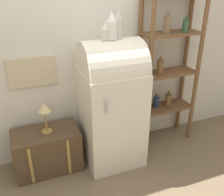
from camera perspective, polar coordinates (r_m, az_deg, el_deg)
ground_plane at (r=3.09m, az=1.51°, el=-15.05°), size 12.00×12.00×0.00m
wall_back at (r=2.95m, az=-2.65°, el=12.63°), size 7.00×0.09×2.70m
refrigerator at (r=2.86m, az=-0.13°, el=-0.72°), size 0.63×0.66×1.43m
suitcase_trunk at (r=3.04m, az=-13.89°, el=-10.98°), size 0.71×0.42×0.48m
shelf_unit at (r=3.19m, az=12.20°, el=7.26°), size 0.70×0.32×1.87m
vase_left at (r=2.57m, az=-1.63°, el=14.11°), size 0.07×0.07×0.16m
vase_center at (r=2.59m, az=-0.12°, el=15.31°), size 0.11×0.11×0.27m
vase_right at (r=2.63m, az=1.44°, el=15.76°), size 0.08×0.08×0.29m
desk_lamp at (r=2.78m, az=-14.50°, el=-2.68°), size 0.13×0.13×0.34m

